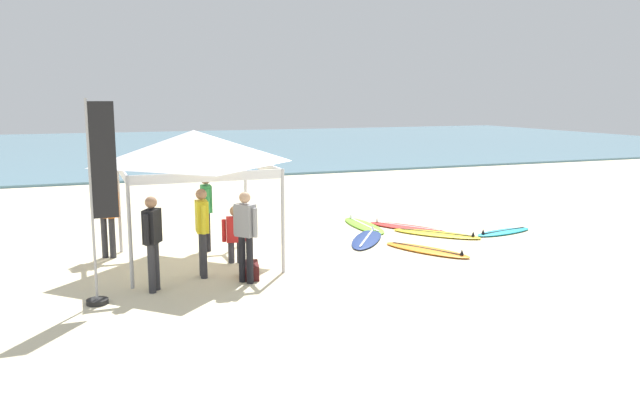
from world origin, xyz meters
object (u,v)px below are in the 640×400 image
(surfboard_orange, at_px, (427,250))
(person_red, at_px, (235,232))
(gear_bag_near_tent, at_px, (250,270))
(person_yellow, at_px, (202,226))
(canopy_tent, at_px, (194,148))
(banner_flag, at_px, (99,211))
(person_green, at_px, (206,207))
(surfboard_navy, at_px, (367,239))
(person_grey, at_px, (245,231))
(surfboard_lime, at_px, (364,225))
(surfboard_red, at_px, (407,227))
(surfboard_yellow, at_px, (437,234))
(person_black, at_px, (152,237))
(person_orange, at_px, (107,212))
(surfboard_cyan, at_px, (503,232))

(surfboard_orange, xyz_separation_m, person_red, (-4.21, 0.60, 0.62))
(gear_bag_near_tent, bearing_deg, person_yellow, 156.00)
(canopy_tent, relative_size, banner_flag, 0.88)
(person_yellow, bearing_deg, canopy_tent, 85.43)
(person_green, height_order, person_yellow, same)
(surfboard_navy, xyz_separation_m, person_red, (-3.45, -0.90, 0.62))
(banner_flag, distance_m, gear_bag_near_tent, 3.09)
(person_yellow, bearing_deg, person_grey, -44.35)
(person_grey, bearing_deg, surfboard_lime, 42.43)
(person_green, bearing_deg, surfboard_orange, -22.45)
(surfboard_lime, distance_m, person_yellow, 5.90)
(person_yellow, relative_size, banner_flag, 0.50)
(surfboard_orange, distance_m, person_grey, 4.55)
(surfboard_red, bearing_deg, canopy_tent, -166.37)
(surfboard_yellow, bearing_deg, person_red, -171.64)
(person_red, xyz_separation_m, gear_bag_near_tent, (-0.00, -1.17, -0.52))
(surfboard_lime, height_order, person_yellow, person_yellow)
(canopy_tent, height_order, surfboard_red, canopy_tent)
(surfboard_orange, height_order, person_red, person_red)
(surfboard_orange, bearing_deg, person_black, -172.55)
(surfboard_orange, relative_size, person_green, 1.27)
(person_orange, distance_m, gear_bag_near_tent, 3.63)
(surfboard_yellow, height_order, person_black, person_black)
(surfboard_cyan, distance_m, person_red, 7.05)
(person_green, distance_m, person_yellow, 2.14)
(surfboard_yellow, distance_m, surfboard_orange, 1.77)
(person_grey, bearing_deg, gear_bag_near_tent, 62.93)
(canopy_tent, distance_m, person_orange, 2.43)
(surfboard_navy, height_order, banner_flag, banner_flag)
(surfboard_navy, distance_m, person_green, 3.92)
(person_red, distance_m, gear_bag_near_tent, 1.28)
(surfboard_red, xyz_separation_m, person_green, (-5.34, -0.48, 0.95))
(person_grey, relative_size, person_orange, 1.00)
(person_black, bearing_deg, gear_bag_near_tent, 7.07)
(surfboard_cyan, xyz_separation_m, gear_bag_near_tent, (-7.01, -1.53, 0.10))
(person_orange, bearing_deg, canopy_tent, -30.78)
(surfboard_cyan, xyz_separation_m, person_black, (-8.82, -1.76, 0.95))
(person_grey, xyz_separation_m, banner_flag, (-2.52, -0.30, 0.59))
(surfboard_navy, height_order, person_green, person_green)
(surfboard_cyan, height_order, person_yellow, person_yellow)
(surfboard_yellow, height_order, person_red, person_red)
(person_orange, bearing_deg, person_yellow, -53.62)
(surfboard_yellow, bearing_deg, surfboard_cyan, -13.77)
(person_yellow, distance_m, gear_bag_near_tent, 1.24)
(person_grey, distance_m, person_yellow, 0.94)
(canopy_tent, height_order, gear_bag_near_tent, canopy_tent)
(surfboard_cyan, bearing_deg, gear_bag_near_tent, -167.68)
(gear_bag_near_tent, bearing_deg, surfboard_lime, 41.21)
(person_yellow, relative_size, gear_bag_near_tent, 2.85)
(surfboard_cyan, relative_size, surfboard_orange, 0.86)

